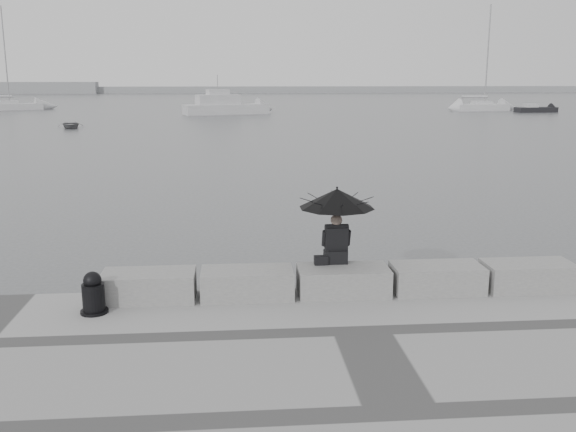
{
  "coord_description": "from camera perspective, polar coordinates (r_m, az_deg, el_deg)",
  "views": [
    {
      "loc": [
        -1.89,
        -11.17,
        4.31
      ],
      "look_at": [
        -0.69,
        3.0,
        1.19
      ],
      "focal_mm": 40.0,
      "sensor_mm": 36.0,
      "label": 1
    }
  ],
  "objects": [
    {
      "name": "stone_block_centre",
      "position": [
        11.45,
        4.92,
        -5.78
      ],
      "size": [
        1.6,
        0.8,
        0.5
      ],
      "primitive_type": "cube",
      "color": "slate",
      "rests_on": "promenade"
    },
    {
      "name": "bag",
      "position": [
        11.5,
        2.96,
        -3.95
      ],
      "size": [
        0.25,
        0.14,
        0.16
      ],
      "primitive_type": "cube",
      "color": "black",
      "rests_on": "stone_block_centre"
    },
    {
      "name": "motor_cruiser",
      "position": [
        74.36,
        -5.52,
        9.68
      ],
      "size": [
        9.91,
        5.45,
        4.5
      ],
      "rotation": [
        0.0,
        0.0,
        0.3
      ],
      "color": "silver",
      "rests_on": "ground"
    },
    {
      "name": "small_motorboat",
      "position": [
        83.59,
        21.17,
        8.82
      ],
      "size": [
        5.13,
        2.18,
        1.1
      ],
      "rotation": [
        0.0,
        0.0,
        0.12
      ],
      "color": "black",
      "rests_on": "ground"
    },
    {
      "name": "distant_landmass",
      "position": [
        165.84,
        -7.12,
        11.1
      ],
      "size": [
        180.0,
        8.0,
        2.8
      ],
      "color": "gray",
      "rests_on": "ground"
    },
    {
      "name": "ground",
      "position": [
        12.12,
        4.5,
        -8.49
      ],
      "size": [
        360.0,
        360.0,
        0.0
      ],
      "primitive_type": "plane",
      "color": "#494C4E",
      "rests_on": "ground"
    },
    {
      "name": "sailboat_left",
      "position": [
        90.44,
        -23.85,
        8.93
      ],
      "size": [
        9.19,
        5.67,
        12.9
      ],
      "rotation": [
        0.0,
        0.0,
        0.4
      ],
      "color": "silver",
      "rests_on": "ground"
    },
    {
      "name": "mooring_bollard",
      "position": [
        10.98,
        -16.91,
        -6.8
      ],
      "size": [
        0.45,
        0.45,
        0.71
      ],
      "color": "black",
      "rests_on": "promenade"
    },
    {
      "name": "seated_person",
      "position": [
        11.43,
        4.36,
        0.9
      ],
      "size": [
        1.36,
        1.36,
        1.39
      ],
      "rotation": [
        0.0,
        0.0,
        0.0
      ],
      "color": "black",
      "rests_on": "stone_block_centre"
    },
    {
      "name": "stone_block_left",
      "position": [
        11.3,
        -3.65,
        -6.01
      ],
      "size": [
        1.6,
        0.8,
        0.5
      ],
      "primitive_type": "cube",
      "color": "slate",
      "rests_on": "promenade"
    },
    {
      "name": "stone_block_far_left",
      "position": [
        11.4,
        -12.28,
        -6.12
      ],
      "size": [
        1.6,
        0.8,
        0.5
      ],
      "primitive_type": "cube",
      "color": "slate",
      "rests_on": "promenade"
    },
    {
      "name": "dinghy",
      "position": [
        57.22,
        -18.76,
        7.67
      ],
      "size": [
        3.32,
        1.99,
        0.52
      ],
      "primitive_type": "imported",
      "rotation": [
        0.0,
        0.0,
        0.23
      ],
      "color": "slate",
      "rests_on": "ground"
    },
    {
      "name": "stone_block_far_right",
      "position": [
        12.47,
        20.57,
        -5.02
      ],
      "size": [
        1.6,
        0.8,
        0.5
      ],
      "primitive_type": "cube",
      "color": "slate",
      "rests_on": "promenade"
    },
    {
      "name": "stone_block_right",
      "position": [
        11.85,
        13.09,
        -5.43
      ],
      "size": [
        1.6,
        0.8,
        0.5
      ],
      "primitive_type": "cube",
      "color": "slate",
      "rests_on": "promenade"
    },
    {
      "name": "sailboat_right",
      "position": [
        85.19,
        16.81,
        9.32
      ],
      "size": [
        6.71,
        2.85,
        12.9
      ],
      "rotation": [
        0.0,
        0.0,
        0.07
      ],
      "color": "silver",
      "rests_on": "ground"
    }
  ]
}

